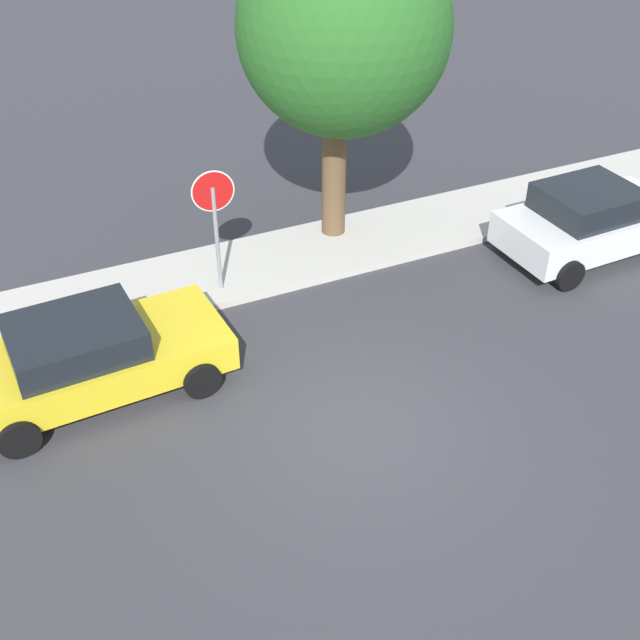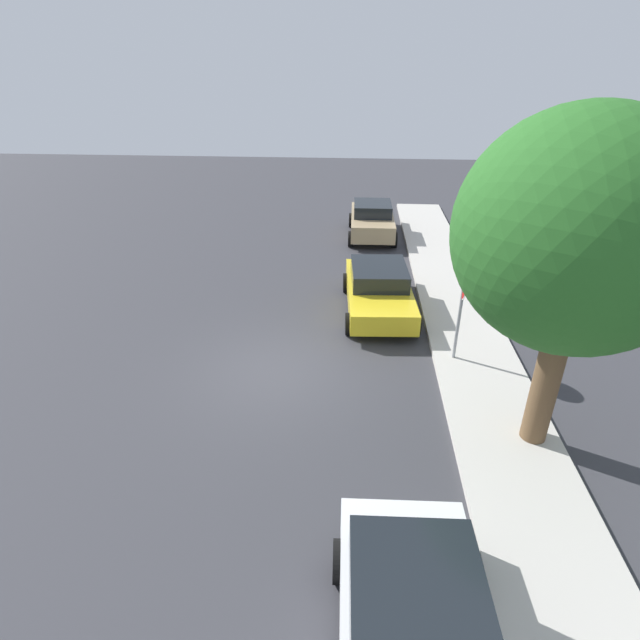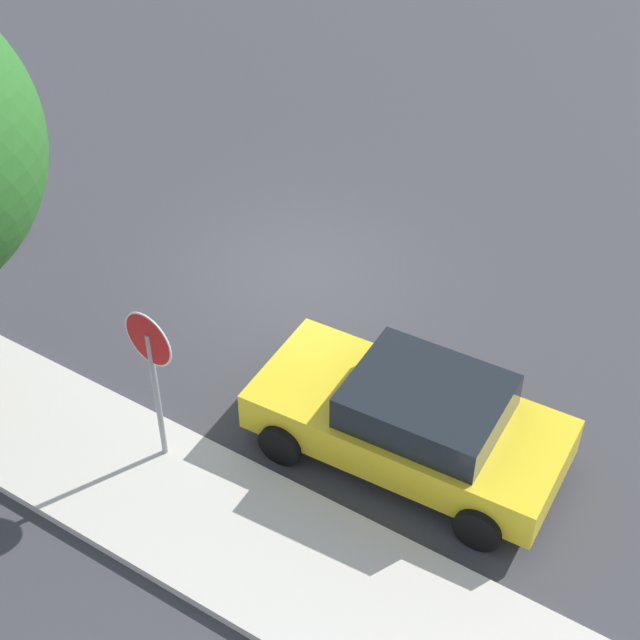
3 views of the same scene
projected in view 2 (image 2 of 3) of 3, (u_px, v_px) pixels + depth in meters
The scene contains 7 objects.
ground_plane at pixel (277, 371), 12.64m from camera, with size 60.00×60.00×0.00m, color #38383D.
sidewalk_curb at pixel (482, 377), 12.28m from camera, with size 32.00×2.19×0.14m, color beige.
stop_sign at pixel (462, 299), 12.18m from camera, with size 0.80×0.09×2.63m.
parked_car_yellow at pixel (379, 289), 15.32m from camera, with size 4.39×2.29×1.42m.
parked_car_white at pixel (415, 631), 6.16m from camera, with size 3.86×2.17×1.53m.
parked_car_tan at pixel (372, 220), 21.72m from camera, with size 4.00×2.05×1.49m.
street_tree_near_corner at pixel (577, 235), 8.16m from camera, with size 4.07×4.07×6.54m.
Camera 2 is at (10.45, 1.87, 7.06)m, focal length 28.00 mm.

